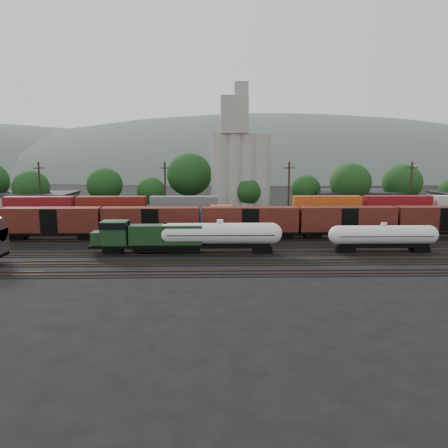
{
  "coord_description": "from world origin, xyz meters",
  "views": [
    {
      "loc": [
        -2.61,
        -62.6,
        13.12
      ],
      "look_at": [
        -1.09,
        2.0,
        3.0
      ],
      "focal_mm": 35.0,
      "sensor_mm": 36.0,
      "label": 1
    }
  ],
  "objects_px": {
    "tank_car_a": "(220,235)",
    "orange_locomotive": "(249,219)",
    "grain_silo": "(240,164)",
    "green_locomotive": "(145,236)"
  },
  "relations": [
    {
      "from": "orange_locomotive",
      "to": "green_locomotive",
      "type": "bearing_deg",
      "value": -135.21
    },
    {
      "from": "tank_car_a",
      "to": "orange_locomotive",
      "type": "distance_m",
      "value": 15.83
    },
    {
      "from": "tank_car_a",
      "to": "orange_locomotive",
      "type": "relative_size",
      "value": 0.91
    },
    {
      "from": "grain_silo",
      "to": "green_locomotive",
      "type": "bearing_deg",
      "value": -110.26
    },
    {
      "from": "green_locomotive",
      "to": "orange_locomotive",
      "type": "height_order",
      "value": "orange_locomotive"
    },
    {
      "from": "green_locomotive",
      "to": "tank_car_a",
      "type": "xyz_separation_m",
      "value": [
        10.07,
        -0.0,
        0.16
      ]
    },
    {
      "from": "tank_car_a",
      "to": "green_locomotive",
      "type": "bearing_deg",
      "value": 180.0
    },
    {
      "from": "tank_car_a",
      "to": "orange_locomotive",
      "type": "height_order",
      "value": "orange_locomotive"
    },
    {
      "from": "orange_locomotive",
      "to": "grain_silo",
      "type": "bearing_deg",
      "value": 89.96
    },
    {
      "from": "green_locomotive",
      "to": "orange_locomotive",
      "type": "distance_m",
      "value": 21.29
    }
  ]
}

